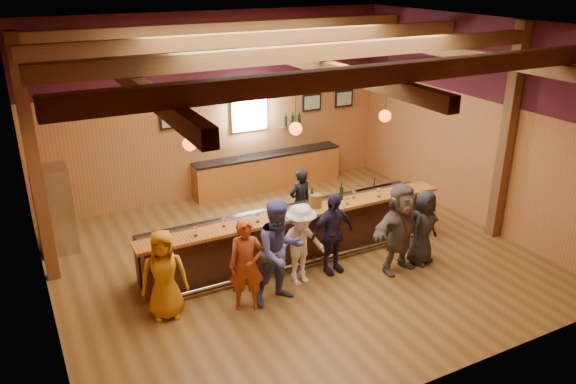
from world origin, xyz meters
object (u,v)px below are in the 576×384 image
customer_navy (332,234)px  customer_denim (280,252)px  bartender (300,202)px  bottle_a (312,199)px  customer_redvest (246,265)px  stainless_fridge (54,210)px  bar_counter (292,233)px  back_bar_cabinet (268,171)px  customer_orange (164,275)px  ice_bucket (316,201)px  customer_white (301,245)px  customer_brown (400,228)px  customer_dark (423,227)px

customer_navy → customer_denim: bearing=-165.6°
bartender → bottle_a: bearing=64.4°
customer_redvest → customer_navy: bearing=31.7°
customer_navy → bartender: customer_navy is taller
stainless_fridge → bartender: bearing=-19.0°
bar_counter → bottle_a: (0.34, -0.17, 0.73)m
bar_counter → bartender: bartender is taller
customer_redvest → customer_navy: size_ratio=1.02×
back_bar_cabinet → bottle_a: (-0.84, -3.74, 0.78)m
customer_orange → customer_redvest: bearing=-2.9°
back_bar_cabinet → stainless_fridge: bearing=-168.1°
customer_orange → ice_bucket: (3.19, 0.59, 0.46)m
customer_denim → customer_white: bearing=27.0°
customer_orange → customer_brown: 4.40m
bottle_a → customer_orange: bearing=-167.8°
bar_counter → customer_dark: bearing=-32.4°
customer_navy → customer_orange: bearing=175.7°
customer_white → customer_navy: size_ratio=0.98×
customer_denim → ice_bucket: bearing=35.5°
stainless_fridge → customer_denim: customer_denim is taller
customer_brown → bottle_a: customer_brown is taller
customer_navy → ice_bucket: bearing=87.5°
bartender → customer_brown: bearing=103.0°
customer_denim → customer_white: 0.71m
customer_dark → bottle_a: bearing=128.9°
customer_redvest → customer_denim: size_ratio=0.86×
bar_counter → customer_brown: bearing=-42.5°
customer_redvest → customer_white: size_ratio=1.04×
customer_redvest → bartender: size_ratio=1.09×
customer_navy → back_bar_cabinet: bearing=75.9°
customer_dark → bottle_a: customer_dark is taller
customer_orange → bar_counter: bearing=30.6°
customer_redvest → customer_white: customer_redvest is taller
back_bar_cabinet → customer_white: bearing=-108.5°
bartender → customer_navy: bearing=72.5°
bar_counter → bottle_a: bottle_a is taller
customer_dark → customer_orange: bearing=156.4°
bar_counter → customer_denim: customer_denim is taller
customer_redvest → bartender: 2.97m
customer_white → customer_navy: (0.72, 0.09, 0.02)m
customer_redvest → customer_brown: customer_brown is taller
bar_counter → ice_bucket: bearing=-34.5°
customer_denim → customer_brown: customer_denim is taller
customer_orange → customer_navy: (3.20, -0.02, 0.02)m
stainless_fridge → bar_counter: bearing=-30.8°
customer_denim → customer_white: customer_denim is taller
bar_counter → customer_denim: bearing=-125.5°
bottle_a → bartender: bearing=73.9°
customer_orange → ice_bucket: size_ratio=5.91×
bar_counter → customer_dark: (2.14, -1.36, 0.23)m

